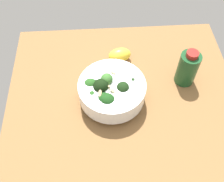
{
  "coord_description": "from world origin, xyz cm",
  "views": [
    {
      "loc": [
        38.05,
        -5.95,
        61.94
      ],
      "look_at": [
        -3.14,
        -3.28,
        4.0
      ],
      "focal_mm": 42.65,
      "sensor_mm": 36.0,
      "label": 1
    }
  ],
  "objects": [
    {
      "name": "ground_plane",
      "position": [
        0.0,
        0.0,
        -1.94
      ],
      "size": [
        65.2,
        65.2,
        3.88
      ],
      "primitive_type": "cube",
      "color": "brown"
    },
    {
      "name": "bowl_of_broccoli",
      "position": [
        -3.01,
        -3.6,
        4.56
      ],
      "size": [
        17.88,
        17.88,
        10.1
      ],
      "color": "white",
      "rests_on": "ground_plane"
    },
    {
      "name": "lemon_wedge",
      "position": [
        -17.69,
        -0.11,
        2.22
      ],
      "size": [
        5.4,
        7.55,
        4.44
      ],
      "primitive_type": "ellipsoid",
      "rotation": [
        0.0,
        0.0,
        4.88
      ],
      "color": "yellow",
      "rests_on": "ground_plane"
    },
    {
      "name": "bottle_tall",
      "position": [
        -8.65,
        18.19,
        5.35
      ],
      "size": [
        5.64,
        5.64,
        11.56
      ],
      "color": "#194723",
      "rests_on": "ground_plane"
    }
  ]
}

